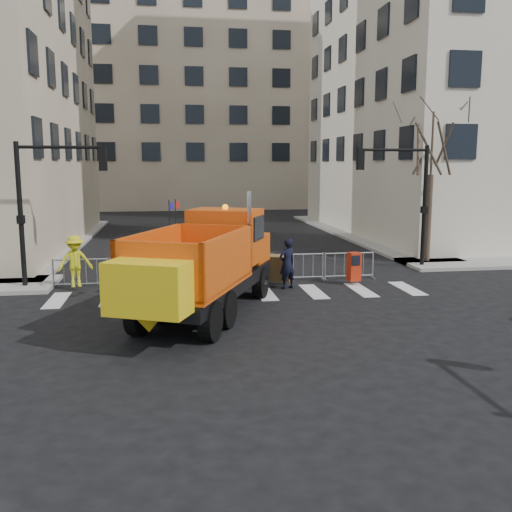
{
  "coord_description": "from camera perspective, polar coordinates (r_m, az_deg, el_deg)",
  "views": [
    {
      "loc": [
        -2.62,
        -14.25,
        4.59
      ],
      "look_at": [
        -0.08,
        2.5,
        1.86
      ],
      "focal_mm": 40.0,
      "sensor_mm": 36.0,
      "label": 1
    }
  ],
  "objects": [
    {
      "name": "ground",
      "position": [
        15.2,
        1.73,
        -8.42
      ],
      "size": [
        120.0,
        120.0,
        0.0
      ],
      "primitive_type": "plane",
      "color": "black",
      "rests_on": "ground"
    },
    {
      "name": "sidewalk_back",
      "position": [
        23.34,
        -2.01,
        -2.0
      ],
      "size": [
        64.0,
        5.0,
        0.15
      ],
      "primitive_type": "cube",
      "color": "gray",
      "rests_on": "ground"
    },
    {
      "name": "building_far",
      "position": [
        66.72,
        -6.55,
        15.48
      ],
      "size": [
        30.0,
        18.0,
        24.0
      ],
      "primitive_type": "cube",
      "color": "tan",
      "rests_on": "ground"
    },
    {
      "name": "traffic_light_left",
      "position": [
        22.49,
        -22.47,
        3.65
      ],
      "size": [
        0.18,
        0.18,
        5.4
      ],
      "primitive_type": "cylinder",
      "color": "black",
      "rests_on": "ground"
    },
    {
      "name": "traffic_light_right",
      "position": [
        26.29,
        16.48,
        4.67
      ],
      "size": [
        0.18,
        0.18,
        5.4
      ],
      "primitive_type": "cylinder",
      "color": "black",
      "rests_on": "ground"
    },
    {
      "name": "crowd_barriers",
      "position": [
        22.3,
        -3.67,
        -1.29
      ],
      "size": [
        12.6,
        0.6,
        1.1
      ],
      "primitive_type": null,
      "color": "#9EA0A5",
      "rests_on": "ground"
    },
    {
      "name": "street_tree",
      "position": [
        27.44,
        17.03,
        7.01
      ],
      "size": [
        3.0,
        3.0,
        7.5
      ],
      "primitive_type": null,
      "color": "#382B21",
      "rests_on": "ground"
    },
    {
      "name": "plow_truck",
      "position": [
        17.25,
        -5.24,
        -0.63
      ],
      "size": [
        6.25,
        9.88,
        3.75
      ],
      "rotation": [
        0.0,
        0.0,
        1.16
      ],
      "color": "black",
      "rests_on": "ground"
    },
    {
      "name": "cop_a",
      "position": [
        21.17,
        3.13,
        -0.75
      ],
      "size": [
        0.82,
        0.72,
        1.9
      ],
      "primitive_type": "imported",
      "rotation": [
        0.0,
        0.0,
        3.61
      ],
      "color": "black",
      "rests_on": "ground"
    },
    {
      "name": "cop_b",
      "position": [
        21.53,
        -1.14,
        -0.42
      ],
      "size": [
        1.07,
        0.88,
        2.01
      ],
      "primitive_type": "imported",
      "rotation": [
        0.0,
        0.0,
        3.27
      ],
      "color": "black",
      "rests_on": "ground"
    },
    {
      "name": "cop_c",
      "position": [
        21.66,
        -3.58,
        -0.82
      ],
      "size": [
        1.02,
        0.94,
        1.68
      ],
      "primitive_type": "imported",
      "rotation": [
        0.0,
        0.0,
        3.82
      ],
      "color": "black",
      "rests_on": "ground"
    },
    {
      "name": "worker",
      "position": [
        21.8,
        -17.63,
        -0.5
      ],
      "size": [
        1.36,
        0.99,
        1.89
      ],
      "primitive_type": "imported",
      "rotation": [
        0.0,
        0.0,
        0.26
      ],
      "color": "yellow",
      "rests_on": "sidewalk_back"
    },
    {
      "name": "newspaper_box",
      "position": [
        22.23,
        9.77,
        -1.05
      ],
      "size": [
        0.51,
        0.47,
        1.1
      ],
      "primitive_type": "cube",
      "rotation": [
        0.0,
        0.0,
        0.17
      ],
      "color": "#B4250D",
      "rests_on": "sidewalk_back"
    }
  ]
}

